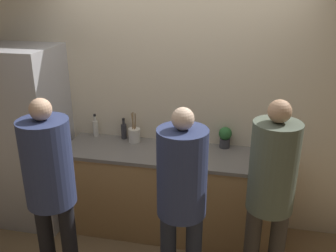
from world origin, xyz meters
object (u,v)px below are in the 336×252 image
Objects in this scene: refrigerator at (26,137)px; person_center at (182,189)px; bottle_clear at (96,128)px; person_left at (49,178)px; person_right at (271,185)px; utensil_crock at (134,135)px; fruit_bowl at (179,155)px; potted_plant at (225,136)px; bottle_dark at (124,131)px; cup_blue at (183,141)px.

person_center is (1.79, -0.77, 0.06)m from refrigerator.
bottle_clear is at bearing 21.66° from refrigerator.
person_left is at bearing -49.27° from refrigerator.
person_right is 5.40× the size of utensil_crock.
fruit_bowl is (-0.80, 0.49, -0.06)m from person_right.
person_left is 7.82× the size of potted_plant.
potted_plant is at bearing 43.28° from fruit_bowl.
fruit_bowl is at bearing -3.90° from refrigerator.
bottle_clear is at bearing 158.96° from fruit_bowl.
refrigerator is at bearing 166.13° from person_right.
person_left is at bearing -171.27° from person_right.
bottle_clear is 1.37m from potted_plant.
person_center is (1.04, 0.10, -0.02)m from person_left.
person_right reaches higher than potted_plant.
person_left is 7.46× the size of bottle_dark.
bottle_dark is at bearing -0.09° from bottle_clear.
person_center is at bearing -166.03° from person_right.
person_right is at bearing -31.58° from fruit_bowl.
bottle_dark is 1.05× the size of potted_plant.
person_center reaches higher than potted_plant.
person_left is 19.16× the size of cup_blue.
bottle_clear reaches higher than potted_plant.
cup_blue is (-0.02, 0.33, -0.01)m from fruit_bowl.
potted_plant is at bearing 7.19° from refrigerator.
person_center is 1.18m from utensil_crock.
fruit_bowl is 0.85× the size of utensil_crock.
refrigerator reaches higher than person_center.
potted_plant is at bearing 76.10° from person_center.
potted_plant is (1.37, -0.01, 0.02)m from bottle_clear.
person_right reaches higher than bottle_clear.
person_right is 1.17m from cup_blue.
bottle_dark is at bearing 179.60° from potted_plant.
fruit_bowl is 0.62m from utensil_crock.
bottle_clear is 1.09× the size of bottle_dark.
refrigerator is 1.12× the size of person_left.
refrigerator is 21.53× the size of cup_blue.
person_right reaches higher than cup_blue.
person_center reaches higher than cup_blue.
person_left reaches higher than potted_plant.
refrigerator reaches higher than person_left.
person_left reaches higher than person_center.
person_left is 1.18m from fruit_bowl.
cup_blue is at bearing -4.08° from bottle_dark.
cup_blue is at bearing 99.33° from person_center.
bottle_clear is (-0.08, 1.13, -0.02)m from person_left.
person_right is at bearing 13.97° from person_center.
person_left is at bearing -101.88° from bottle_dark.
refrigerator reaches higher than bottle_clear.
cup_blue is (-0.16, 0.99, -0.05)m from person_center.
refrigerator reaches higher than potted_plant.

